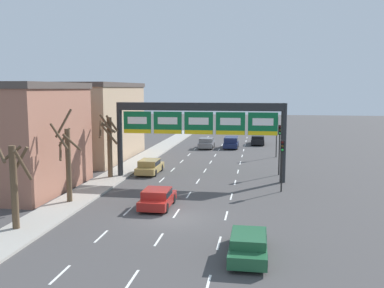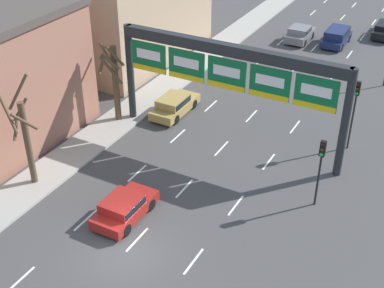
{
  "view_description": "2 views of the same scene",
  "coord_description": "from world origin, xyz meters",
  "px_view_note": "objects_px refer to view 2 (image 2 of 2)",
  "views": [
    {
      "loc": [
        5.3,
        -25.89,
        8.19
      ],
      "look_at": [
        -0.3,
        9.53,
        3.53
      ],
      "focal_mm": 40.0,
      "sensor_mm": 36.0,
      "label": 1
    },
    {
      "loc": [
        12.36,
        -15.91,
        18.67
      ],
      "look_at": [
        0.42,
        6.16,
        3.11
      ],
      "focal_mm": 50.0,
      "sensor_mm": 36.0,
      "label": 2
    }
  ],
  "objects_px": {
    "car_gold": "(174,104)",
    "traffic_light_far_end": "(321,160)",
    "sign_gantry": "(229,68)",
    "car_red": "(124,207)",
    "traffic_light_mid_block": "(355,102)",
    "tree_bare_closest": "(25,135)",
    "suv_navy": "(337,36)",
    "tree_bare_third": "(114,78)",
    "car_grey": "(300,33)"
  },
  "relations": [
    {
      "from": "traffic_light_mid_block",
      "to": "tree_bare_third",
      "type": "height_order",
      "value": "tree_bare_third"
    },
    {
      "from": "traffic_light_far_end",
      "to": "tree_bare_closest",
      "type": "relative_size",
      "value": 0.63
    },
    {
      "from": "car_red",
      "to": "car_grey",
      "type": "distance_m",
      "value": 29.9
    },
    {
      "from": "car_gold",
      "to": "traffic_light_far_end",
      "type": "xyz_separation_m",
      "value": [
        12.25,
        -5.5,
        2.23
      ]
    },
    {
      "from": "traffic_light_far_end",
      "to": "tree_bare_closest",
      "type": "distance_m",
      "value": 16.37
    },
    {
      "from": "suv_navy",
      "to": "traffic_light_far_end",
      "type": "distance_m",
      "value": 25.39
    },
    {
      "from": "car_red",
      "to": "tree_bare_closest",
      "type": "relative_size",
      "value": 0.6
    },
    {
      "from": "car_grey",
      "to": "car_gold",
      "type": "bearing_deg",
      "value": -100.05
    },
    {
      "from": "tree_bare_third",
      "to": "car_gold",
      "type": "bearing_deg",
      "value": 44.15
    },
    {
      "from": "suv_navy",
      "to": "car_red",
      "type": "relative_size",
      "value": 1.09
    },
    {
      "from": "car_gold",
      "to": "tree_bare_closest",
      "type": "xyz_separation_m",
      "value": [
        -3.0,
        -11.45,
        2.57
      ]
    },
    {
      "from": "suv_navy",
      "to": "car_red",
      "type": "bearing_deg",
      "value": -95.67
    },
    {
      "from": "car_red",
      "to": "traffic_light_mid_block",
      "type": "height_order",
      "value": "traffic_light_mid_block"
    },
    {
      "from": "car_grey",
      "to": "tree_bare_closest",
      "type": "distance_m",
      "value": 30.58
    },
    {
      "from": "tree_bare_third",
      "to": "car_red",
      "type": "bearing_deg",
      "value": -52.8
    },
    {
      "from": "suv_navy",
      "to": "traffic_light_mid_block",
      "type": "relative_size",
      "value": 0.91
    },
    {
      "from": "suv_navy",
      "to": "traffic_light_mid_block",
      "type": "height_order",
      "value": "traffic_light_mid_block"
    },
    {
      "from": "car_gold",
      "to": "car_grey",
      "type": "height_order",
      "value": "car_grey"
    },
    {
      "from": "car_red",
      "to": "car_gold",
      "type": "relative_size",
      "value": 0.89
    },
    {
      "from": "car_gold",
      "to": "traffic_light_far_end",
      "type": "distance_m",
      "value": 13.61
    },
    {
      "from": "car_red",
      "to": "tree_bare_third",
      "type": "relative_size",
      "value": 0.69
    },
    {
      "from": "car_red",
      "to": "traffic_light_mid_block",
      "type": "bearing_deg",
      "value": 55.54
    },
    {
      "from": "car_gold",
      "to": "tree_bare_third",
      "type": "distance_m",
      "value": 4.92
    },
    {
      "from": "traffic_light_mid_block",
      "to": "traffic_light_far_end",
      "type": "height_order",
      "value": "traffic_light_mid_block"
    },
    {
      "from": "car_gold",
      "to": "traffic_light_far_end",
      "type": "height_order",
      "value": "traffic_light_far_end"
    },
    {
      "from": "sign_gantry",
      "to": "car_red",
      "type": "relative_size",
      "value": 3.84
    },
    {
      "from": "car_red",
      "to": "tree_bare_third",
      "type": "bearing_deg",
      "value": 127.2
    },
    {
      "from": "car_red",
      "to": "traffic_light_far_end",
      "type": "xyz_separation_m",
      "value": [
        8.69,
        6.03,
        2.26
      ]
    },
    {
      "from": "car_gold",
      "to": "tree_bare_closest",
      "type": "distance_m",
      "value": 12.11
    },
    {
      "from": "tree_bare_closest",
      "to": "traffic_light_far_end",
      "type": "bearing_deg",
      "value": 21.33
    },
    {
      "from": "tree_bare_closest",
      "to": "traffic_light_mid_block",
      "type": "bearing_deg",
      "value": 39.69
    },
    {
      "from": "tree_bare_third",
      "to": "sign_gantry",
      "type": "bearing_deg",
      "value": 6.18
    },
    {
      "from": "car_gold",
      "to": "sign_gantry",
      "type": "bearing_deg",
      "value": -21.63
    },
    {
      "from": "suv_navy",
      "to": "car_grey",
      "type": "height_order",
      "value": "suv_navy"
    },
    {
      "from": "suv_navy",
      "to": "car_gold",
      "type": "xyz_separation_m",
      "value": [
        -6.6,
        -19.16,
        -0.12
      ]
    },
    {
      "from": "tree_bare_third",
      "to": "suv_navy",
      "type": "bearing_deg",
      "value": 66.51
    },
    {
      "from": "suv_navy",
      "to": "tree_bare_third",
      "type": "bearing_deg",
      "value": -113.49
    },
    {
      "from": "car_gold",
      "to": "traffic_light_far_end",
      "type": "bearing_deg",
      "value": -24.19
    },
    {
      "from": "suv_navy",
      "to": "tree_bare_third",
      "type": "relative_size",
      "value": 0.75
    },
    {
      "from": "traffic_light_far_end",
      "to": "car_grey",
      "type": "bearing_deg",
      "value": 110.63
    },
    {
      "from": "tree_bare_closest",
      "to": "tree_bare_third",
      "type": "relative_size",
      "value": 1.14
    },
    {
      "from": "car_grey",
      "to": "traffic_light_mid_block",
      "type": "xyz_separation_m",
      "value": [
        9.08,
        -17.11,
        2.64
      ]
    },
    {
      "from": "car_gold",
      "to": "car_grey",
      "type": "xyz_separation_m",
      "value": [
        3.26,
        18.38,
        0.02
      ]
    },
    {
      "from": "sign_gantry",
      "to": "car_gold",
      "type": "xyz_separation_m",
      "value": [
        -5.11,
        2.03,
        -4.68
      ]
    },
    {
      "from": "sign_gantry",
      "to": "tree_bare_closest",
      "type": "bearing_deg",
      "value": -130.7
    },
    {
      "from": "suv_navy",
      "to": "tree_bare_third",
      "type": "distance_m",
      "value": 24.19
    },
    {
      "from": "suv_navy",
      "to": "tree_bare_closest",
      "type": "bearing_deg",
      "value": -107.4
    },
    {
      "from": "suv_navy",
      "to": "car_grey",
      "type": "relative_size",
      "value": 1.1
    },
    {
      "from": "traffic_light_mid_block",
      "to": "traffic_light_far_end",
      "type": "bearing_deg",
      "value": -90.74
    },
    {
      "from": "tree_bare_closest",
      "to": "car_red",
      "type": "bearing_deg",
      "value": -0.64
    }
  ]
}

